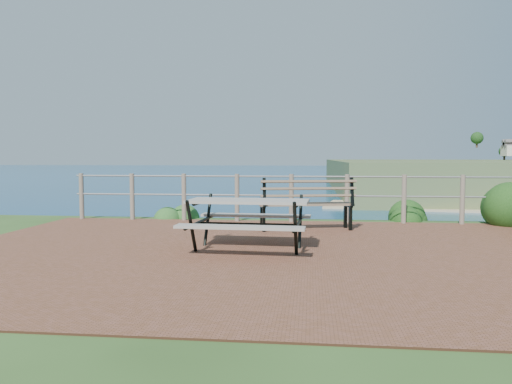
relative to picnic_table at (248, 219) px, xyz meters
The scene contains 7 objects.
ground 0.69m from the picnic_table, 10.55° to the right, with size 10.00×7.00×0.12m, color brown.
ocean 199.91m from the picnic_table, 89.86° to the left, with size 1200.00×1200.00×0.00m, color #136577.
safety_railing 3.30m from the picnic_table, 81.25° to the left, with size 9.40×0.10×1.00m.
picnic_table is the anchor object (origin of this frame).
park_bench 2.28m from the picnic_table, 69.00° to the left, with size 1.80×0.80×0.99m.
shrub_lip_west 4.40m from the picnic_table, 119.66° to the left, with size 0.74×0.74×0.47m, color #215925.
shrub_lip_east 5.09m from the picnic_table, 51.97° to the left, with size 0.83×0.83×0.60m, color #163A12.
Camera 1 is at (0.40, -7.07, 1.37)m, focal length 35.00 mm.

